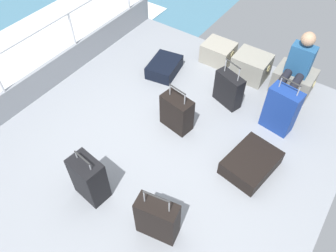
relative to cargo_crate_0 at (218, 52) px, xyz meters
name	(u,v)px	position (x,y,z in m)	size (l,w,h in m)	color
ground_plane	(159,150)	(0.30, -2.18, -0.20)	(4.40, 5.20, 0.06)	gray
gunwale_port	(47,77)	(-1.87, -2.18, 0.05)	(0.06, 5.20, 0.45)	gray
railing_port	(36,48)	(-1.87, -2.18, 0.61)	(0.04, 4.20, 1.02)	silver
sea_wake	(3,72)	(-3.30, -2.18, -0.51)	(12.00, 12.00, 0.01)	teal
cargo_crate_0	(218,52)	(0.00, 0.00, 0.00)	(0.54, 0.44, 0.34)	#9E9989
cargo_crate_1	(251,66)	(0.64, -0.07, 0.03)	(0.59, 0.47, 0.41)	gray
cargo_crate_2	(293,81)	(1.34, 0.00, 0.02)	(0.62, 0.48, 0.38)	gray
passenger_seated	(296,68)	(1.34, -0.19, 0.40)	(0.34, 0.66, 1.08)	#26598C
suitcase_0	(164,67)	(-0.59, -0.79, -0.06)	(0.54, 0.67, 0.21)	black
suitcase_1	(228,89)	(0.63, -0.84, 0.10)	(0.48, 0.31, 0.75)	black
suitcase_2	(251,163)	(1.46, -1.76, -0.06)	(0.63, 0.79, 0.22)	black
suitcase_3	(177,113)	(0.26, -1.68, 0.09)	(0.48, 0.31, 0.71)	black
suitcase_4	(281,110)	(1.45, -0.89, 0.18)	(0.45, 0.29, 0.87)	navy
suitcase_5	(157,219)	(0.98, -3.13, 0.12)	(0.49, 0.29, 0.78)	black
suitcase_6	(89,179)	(0.03, -3.19, 0.14)	(0.42, 0.30, 0.74)	black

